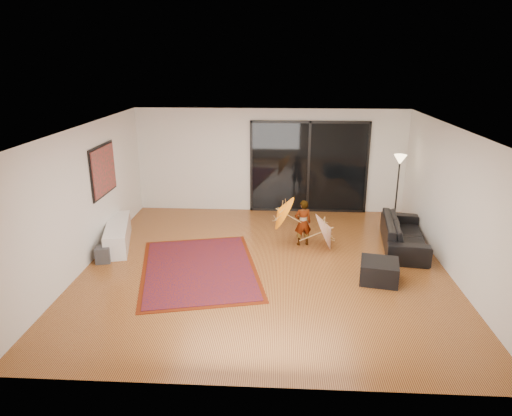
# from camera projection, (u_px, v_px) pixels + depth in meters

# --- Properties ---
(floor) EXTENTS (7.00, 7.00, 0.00)m
(floor) POSITION_uv_depth(u_px,v_px,m) (265.00, 266.00, 9.00)
(floor) COLOR #A8672E
(floor) RESTS_ON ground
(ceiling) EXTENTS (7.00, 7.00, 0.00)m
(ceiling) POSITION_uv_depth(u_px,v_px,m) (266.00, 129.00, 8.16)
(ceiling) COLOR white
(ceiling) RESTS_ON wall_back
(wall_back) EXTENTS (7.00, 0.00, 7.00)m
(wall_back) POSITION_uv_depth(u_px,v_px,m) (270.00, 161.00, 11.90)
(wall_back) COLOR silver
(wall_back) RESTS_ON floor
(wall_front) EXTENTS (7.00, 0.00, 7.00)m
(wall_front) POSITION_uv_depth(u_px,v_px,m) (254.00, 290.00, 5.26)
(wall_front) COLOR silver
(wall_front) RESTS_ON floor
(wall_left) EXTENTS (0.00, 7.00, 7.00)m
(wall_left) POSITION_uv_depth(u_px,v_px,m) (84.00, 198.00, 8.77)
(wall_left) COLOR silver
(wall_left) RESTS_ON floor
(wall_right) EXTENTS (0.00, 7.00, 7.00)m
(wall_right) POSITION_uv_depth(u_px,v_px,m) (455.00, 204.00, 8.39)
(wall_right) COLOR silver
(wall_right) RESTS_ON floor
(sliding_door) EXTENTS (3.06, 0.07, 2.40)m
(sliding_door) POSITION_uv_depth(u_px,v_px,m) (309.00, 167.00, 11.86)
(sliding_door) COLOR black
(sliding_door) RESTS_ON wall_back
(painting) EXTENTS (0.04, 1.28, 1.08)m
(painting) POSITION_uv_depth(u_px,v_px,m) (103.00, 170.00, 9.62)
(painting) COLOR black
(painting) RESTS_ON wall_left
(media_console) EXTENTS (0.89, 1.84, 0.49)m
(media_console) POSITION_uv_depth(u_px,v_px,m) (118.00, 234.00, 9.94)
(media_console) COLOR white
(media_console) RESTS_ON floor
(speaker) EXTENTS (0.34, 0.34, 0.32)m
(speaker) POSITION_uv_depth(u_px,v_px,m) (103.00, 254.00, 9.12)
(speaker) COLOR #424244
(speaker) RESTS_ON floor
(persian_rug) EXTENTS (2.80, 3.46, 0.02)m
(persian_rug) POSITION_uv_depth(u_px,v_px,m) (199.00, 268.00, 8.86)
(persian_rug) COLOR #561907
(persian_rug) RESTS_ON floor
(sofa) EXTENTS (1.12, 2.23, 0.62)m
(sofa) POSITION_uv_depth(u_px,v_px,m) (404.00, 234.00, 9.80)
(sofa) COLOR black
(sofa) RESTS_ON floor
(ottoman) EXTENTS (0.79, 0.79, 0.38)m
(ottoman) POSITION_uv_depth(u_px,v_px,m) (379.00, 271.00, 8.34)
(ottoman) COLOR black
(ottoman) RESTS_ON floor
(floor_lamp) EXTENTS (0.30, 0.30, 1.73)m
(floor_lamp) POSITION_uv_depth(u_px,v_px,m) (399.00, 170.00, 10.88)
(floor_lamp) COLOR black
(floor_lamp) RESTS_ON floor
(child) EXTENTS (0.42, 0.32, 1.02)m
(child) POSITION_uv_depth(u_px,v_px,m) (303.00, 223.00, 9.87)
(child) COLOR #999999
(child) RESTS_ON floor
(parasol_orange) EXTENTS (0.54, 0.79, 0.86)m
(parasol_orange) POSITION_uv_depth(u_px,v_px,m) (278.00, 213.00, 9.78)
(parasol_orange) COLOR orange
(parasol_orange) RESTS_ON child
(parasol_white) EXTENTS (0.52, 0.82, 0.91)m
(parasol_white) POSITION_uv_depth(u_px,v_px,m) (331.00, 226.00, 9.70)
(parasol_white) COLOR silver
(parasol_white) RESTS_ON floor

